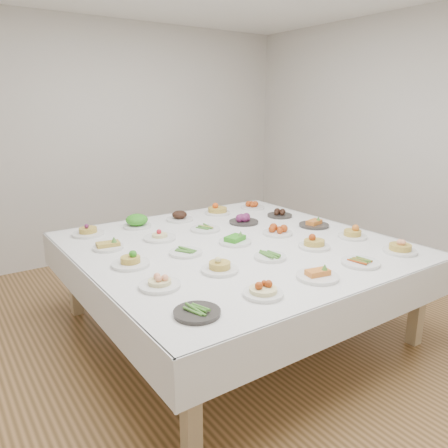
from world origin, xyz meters
TOP-DOWN VIEW (x-y plane):
  - room_envelope at (0.00, 0.00)m, footprint 5.02×5.02m
  - display_table at (0.17, 0.07)m, footprint 2.43×2.43m
  - dish_0 at (-0.73, -0.83)m, footprint 0.25×0.25m
  - dish_1 at (-0.28, -0.84)m, footprint 0.24×0.24m
  - dish_2 at (0.18, -0.84)m, footprint 0.27×0.27m
  - dish_3 at (0.62, -0.83)m, footprint 0.26×0.26m
  - dish_4 at (1.07, -0.83)m, footprint 0.25×0.25m
  - dish_5 at (-0.73, -0.38)m, footprint 0.25×0.25m
  - dish_6 at (-0.27, -0.37)m, footprint 0.25×0.25m
  - dish_7 at (0.17, -0.37)m, footprint 0.23×0.23m
  - dish_8 at (0.62, -0.38)m, footprint 0.26×0.25m
  - dish_9 at (1.08, -0.37)m, footprint 0.25×0.24m
  - dish_10 at (-0.72, 0.07)m, footprint 0.26×0.26m
  - dish_11 at (-0.28, 0.06)m, footprint 0.25×0.25m
  - dish_12 at (0.18, 0.07)m, footprint 0.26×0.26m
  - dish_13 at (0.63, 0.07)m, footprint 0.25×0.25m
  - dish_14 at (1.08, 0.07)m, footprint 0.27×0.27m
  - dish_15 at (-0.72, 0.52)m, footprint 0.23×0.23m
  - dish_16 at (-0.28, 0.51)m, footprint 0.27×0.27m
  - dish_17 at (0.18, 0.53)m, footprint 0.26×0.26m
  - dish_18 at (0.62, 0.53)m, footprint 0.27×0.27m
  - dish_19 at (1.07, 0.53)m, footprint 0.24×0.24m
  - dish_20 at (-0.73, 0.98)m, footprint 0.27×0.27m
  - dish_21 at (-0.28, 0.97)m, footprint 0.26×0.26m
  - dish_22 at (0.16, 0.96)m, footprint 0.25×0.25m
  - dish_23 at (0.61, 0.97)m, footprint 0.26×0.25m
  - dish_24 at (1.07, 0.97)m, footprint 0.25×0.25m

SIDE VIEW (x-z plane):
  - display_table at x=0.17m, z-range 0.31..1.06m
  - dish_3 at x=0.62m, z-range 0.74..0.80m
  - dish_17 at x=0.18m, z-range 0.74..0.80m
  - dish_0 at x=-0.73m, z-range 0.74..0.80m
  - dish_11 at x=-0.28m, z-range 0.75..0.80m
  - dish_7 at x=0.17m, z-range 0.75..0.80m
  - dish_14 at x=1.08m, z-range 0.74..0.84m
  - dish_19 at x=1.07m, z-range 0.74..0.84m
  - dish_24 at x=1.07m, z-range 0.74..0.85m
  - dish_13 at x=0.63m, z-range 0.74..0.85m
  - dish_2 at x=0.18m, z-range 0.74..0.85m
  - dish_12 at x=0.18m, z-range 0.74..0.86m
  - dish_15 at x=-0.72m, z-range 0.74..0.86m
  - dish_18 at x=0.62m, z-range 0.74..0.86m
  - dish_16 at x=-0.28m, z-range 0.74..0.87m
  - dish_5 at x=-0.73m, z-range 0.74..0.87m
  - dish_6 at x=-0.27m, z-range 0.74..0.88m
  - dish_1 at x=-0.28m, z-range 0.75..0.88m
  - dish_4 at x=1.07m, z-range 0.74..0.88m
  - dish_10 at x=-0.72m, z-range 0.74..0.89m
  - dish_20 at x=-0.73m, z-range 0.74..0.89m
  - dish_22 at x=0.16m, z-range 0.75..0.89m
  - dish_9 at x=1.08m, z-range 0.75..0.89m
  - dish_8 at x=0.62m, z-range 0.75..0.89m
  - dish_23 at x=0.61m, z-range 0.75..0.90m
  - dish_21 at x=-0.28m, z-range 0.75..0.91m
  - room_envelope at x=0.00m, z-range 0.43..3.24m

